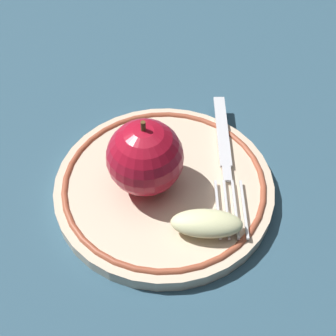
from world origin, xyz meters
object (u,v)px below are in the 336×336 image
object	(u,v)px
apple_red_whole	(144,160)
apple_slice_front	(207,223)
plate	(168,187)
fork	(225,155)

from	to	relation	value
apple_red_whole	apple_slice_front	bearing A→B (deg)	61.60
plate	apple_slice_front	bearing A→B (deg)	45.74
fork	plate	bearing A→B (deg)	-60.62
plate	fork	distance (m)	0.07
plate	apple_red_whole	world-z (taller)	apple_red_whole
plate	apple_slice_front	world-z (taller)	apple_slice_front
plate	fork	size ratio (longest dim) A/B	1.16
plate	apple_red_whole	size ratio (longest dim) A/B	2.67
apple_slice_front	fork	distance (m)	0.09
apple_red_whole	apple_slice_front	size ratio (longest dim) A/B	1.26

